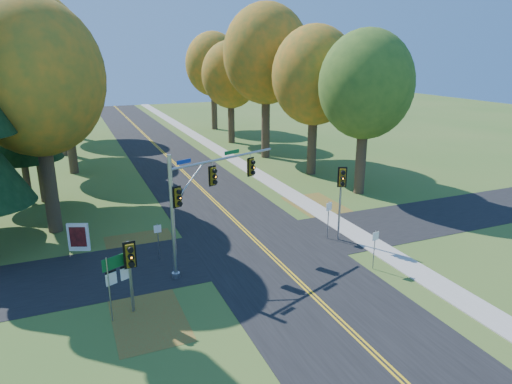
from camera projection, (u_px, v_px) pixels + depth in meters
name	position (u px, v px, depth m)	size (l,w,h in m)	color
ground	(276.00, 260.00, 25.15)	(160.00, 160.00, 0.00)	#395F21
road_main	(276.00, 260.00, 25.14)	(8.00, 160.00, 0.02)	black
road_cross	(261.00, 246.00, 26.91)	(60.00, 6.00, 0.02)	black
centerline_left	(274.00, 260.00, 25.10)	(0.10, 160.00, 0.01)	gold
centerline_right	(277.00, 259.00, 25.18)	(0.10, 160.00, 0.01)	gold
sidewalk_east	(369.00, 242.00, 27.42)	(1.60, 160.00, 0.06)	#9E998E
leaf_patch_w_near	(144.00, 251.00, 26.27)	(4.00, 6.00, 0.00)	brown
leaf_patch_e	(326.00, 210.00, 32.94)	(3.50, 8.00, 0.00)	brown
leaf_patch_w_far	(148.00, 317.00, 19.74)	(3.00, 5.00, 0.00)	brown
tree_w_a	(36.00, 79.00, 26.51)	(8.00, 8.00, 14.15)	#38281C
tree_e_a	(366.00, 85.00, 34.61)	(7.20, 7.20, 12.73)	#38281C
tree_w_b	(29.00, 61.00, 32.11)	(8.60, 8.60, 15.38)	#38281C
tree_e_b	(315.00, 76.00, 40.28)	(7.60, 7.60, 13.33)	#38281C
tree_w_c	(65.00, 87.00, 40.85)	(6.80, 6.80, 11.91)	#38281C
tree_e_c	(266.00, 55.00, 46.51)	(8.80, 8.80, 15.79)	#38281C
tree_w_d	(55.00, 63.00, 47.77)	(8.20, 8.20, 14.56)	#38281C
tree_e_d	(231.00, 75.00, 55.09)	(7.00, 7.00, 12.32)	#38281C
tree_w_e	(66.00, 59.00, 57.73)	(8.40, 8.40, 14.97)	#38281C
tree_e_e	(213.00, 64.00, 64.69)	(7.80, 7.80, 13.74)	#38281C
pine_c	(10.00, 71.00, 31.59)	(5.60, 5.60, 20.56)	#38281C
traffic_mast	(201.00, 194.00, 23.11)	(6.58, 2.95, 6.39)	#9CA0A5
east_signal_pole	(342.00, 185.00, 26.62)	(0.51, 0.61, 4.63)	#93949B
ped_signal_pole	(130.00, 260.00, 19.29)	(0.54, 0.62, 3.42)	gray
route_sign_cluster	(118.00, 273.00, 19.21)	(1.27, 0.60, 2.95)	gray
info_kiosk	(78.00, 237.00, 26.09)	(1.18, 0.60, 1.66)	white
reg_sign_e_north	(329.00, 213.00, 27.52)	(0.45, 0.16, 2.41)	gray
reg_sign_e_south	(375.00, 243.00, 23.66)	(0.41, 0.09, 2.17)	gray
reg_sign_w	(158.00, 235.00, 24.82)	(0.40, 0.06, 2.08)	gray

